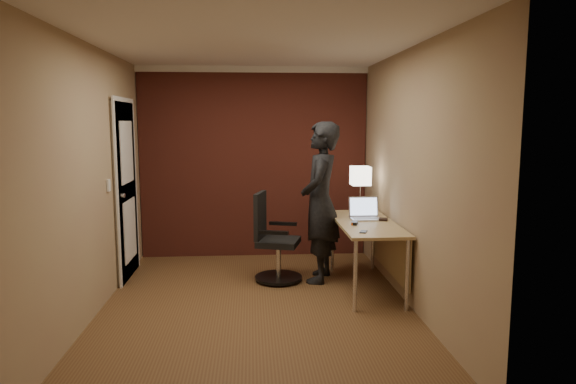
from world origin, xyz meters
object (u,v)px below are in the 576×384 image
(laptop, at_px, (365,213))
(wallet, at_px, (383,219))
(phone, at_px, (363,232))
(person, at_px, (320,202))
(desk_lamp, at_px, (360,176))
(mouse, at_px, (355,223))
(desk, at_px, (372,234))
(office_chair, at_px, (273,243))

(laptop, relative_size, wallet, 3.01)
(phone, relative_size, person, 0.06)
(person, bearing_deg, phone, 36.21)
(desk_lamp, height_order, wallet, desk_lamp)
(wallet, xyz_separation_m, person, (-0.66, 0.25, 0.16))
(mouse, xyz_separation_m, person, (-0.30, 0.46, 0.15))
(desk, distance_m, laptop, 0.28)
(desk_lamp, bearing_deg, person, -146.52)
(laptop, relative_size, person, 0.18)
(desk_lamp, height_order, laptop, desk_lamp)
(laptop, distance_m, office_chair, 1.08)
(desk, height_order, desk_lamp, desk_lamp)
(mouse, xyz_separation_m, wallet, (0.36, 0.21, -0.01))
(desk, xyz_separation_m, office_chair, (-1.05, 0.34, -0.17))
(wallet, bearing_deg, desk_lamp, 102.24)
(mouse, relative_size, office_chair, 0.10)
(desk, height_order, mouse, mouse)
(desk_lamp, bearing_deg, laptop, -95.76)
(mouse, xyz_separation_m, phone, (0.01, -0.37, -0.01))
(wallet, bearing_deg, desk, -152.88)
(laptop, bearing_deg, office_chair, 171.98)
(laptop, distance_m, mouse, 0.38)
(desk_lamp, distance_m, office_chair, 1.32)
(desk_lamp, relative_size, office_chair, 0.54)
(desk, relative_size, person, 0.84)
(desk, xyz_separation_m, person, (-0.52, 0.32, 0.29))
(mouse, relative_size, phone, 0.87)
(laptop, height_order, phone, laptop)
(laptop, xyz_separation_m, mouse, (-0.18, -0.34, -0.05))
(desk, xyz_separation_m, laptop, (-0.05, 0.20, 0.19))
(wallet, bearing_deg, office_chair, 167.15)
(desk_lamp, distance_m, wallet, 0.74)
(desk_lamp, bearing_deg, mouse, -105.70)
(phone, xyz_separation_m, office_chair, (-0.84, 0.84, -0.30))
(desk, distance_m, wallet, 0.20)
(desk, bearing_deg, person, 148.47)
(desk_lamp, relative_size, phone, 4.65)
(person, bearing_deg, wallet, 84.46)
(laptop, bearing_deg, mouse, -118.11)
(desk, height_order, office_chair, office_chair)
(laptop, height_order, wallet, laptop)
(phone, distance_m, wallet, 0.67)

